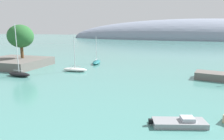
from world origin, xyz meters
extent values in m
cube|color=#66605B|center=(-31.38, 34.46, 1.02)|extent=(15.43, 13.21, 2.04)
cylinder|color=brown|center=(-30.21, 35.91, 3.52)|extent=(0.79, 0.79, 2.96)
ellipsoid|color=#28602D|center=(-30.21, 35.91, 7.82)|extent=(6.62, 6.62, 5.95)
ellipsoid|color=gray|center=(23.75, 206.09, 0.00)|extent=(254.79, 77.47, 37.97)
ellipsoid|color=white|center=(-13.35, 33.57, 0.42)|extent=(5.94, 2.48, 0.84)
cylinder|color=silver|center=(-13.35, 33.57, 4.74)|extent=(0.17, 0.17, 7.81)
cube|color=silver|center=(-13.08, 33.59, 1.19)|extent=(2.62, 0.27, 0.10)
ellipsoid|color=black|center=(-21.92, 25.35, 0.44)|extent=(5.65, 2.32, 0.88)
cylinder|color=silver|center=(-21.92, 25.35, 5.78)|extent=(0.15, 0.15, 9.80)
cube|color=silver|center=(-22.17, 25.37, 1.23)|extent=(2.48, 0.30, 0.10)
ellipsoid|color=#1E6B70|center=(-12.61, 44.89, 0.44)|extent=(3.23, 6.70, 0.89)
cylinder|color=silver|center=(-12.61, 44.89, 4.25)|extent=(0.15, 0.15, 6.72)
cube|color=silver|center=(-12.55, 44.60, 1.24)|extent=(0.70, 2.86, 0.10)
cube|color=gray|center=(9.87, 12.52, 0.28)|extent=(5.69, 3.36, 0.55)
cube|color=black|center=(7.06, 11.69, 0.41)|extent=(0.52, 0.47, 0.50)
cube|color=#B2B7C1|center=(10.64, 12.75, 0.75)|extent=(1.56, 1.47, 0.40)
camera|label=1|loc=(9.36, -8.09, 9.76)|focal=32.80mm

